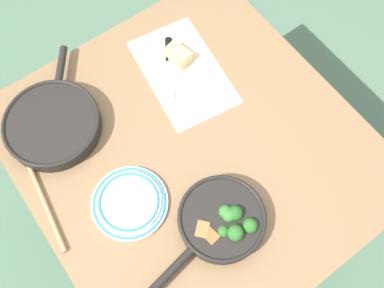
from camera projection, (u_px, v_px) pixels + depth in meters
name	position (u px, v px, depth m)	size (l,w,h in m)	color
ground_plane	(192.00, 209.00, 1.98)	(14.00, 14.00, 0.00)	#51755B
dining_table_red	(192.00, 157.00, 1.38)	(1.05, 0.99, 0.74)	olive
skillet_broccoli	(222.00, 221.00, 1.18)	(0.25, 0.40, 0.07)	black
skillet_eggs	(53.00, 124.00, 1.30)	(0.38, 0.32, 0.05)	black
wooden_spoon	(35.00, 179.00, 1.25)	(0.39, 0.08, 0.02)	tan
parchment_sheet	(183.00, 72.00, 1.41)	(0.41, 0.29, 0.00)	beige
grater_knife	(169.00, 61.00, 1.42)	(0.22, 0.16, 0.02)	silver
cheese_block	(178.00, 55.00, 1.41)	(0.09, 0.07, 0.04)	#EFD67A
dinner_plate_stack	(129.00, 202.00, 1.22)	(0.22, 0.22, 0.03)	white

